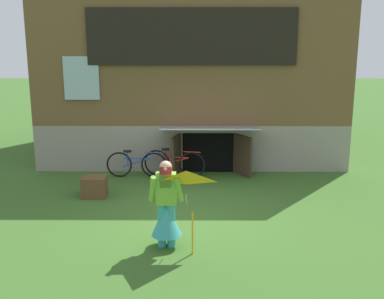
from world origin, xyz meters
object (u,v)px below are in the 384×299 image
person (166,211)px  kite (186,192)px  bicycle_red (174,163)px  wooden_crate (94,187)px  bicycle_blue (136,164)px

person → kite: size_ratio=1.10×
person → bicycle_red: size_ratio=0.97×
kite → wooden_crate: 3.90m
kite → bicycle_blue: kite is taller
bicycle_red → person: bearing=-77.6°
person → kite: 0.82m
wooden_crate → bicycle_red: bearing=42.1°
bicycle_blue → wooden_crate: size_ratio=2.88×
kite → wooden_crate: size_ratio=2.59×
kite → wooden_crate: (-2.13, 3.13, -0.93)m
bicycle_red → kite: bearing=-73.3°
person → wooden_crate: bearing=105.6°
kite → bicycle_red: size_ratio=0.88×
wooden_crate → bicycle_blue: bearing=63.1°
bicycle_blue → kite: bearing=-72.2°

